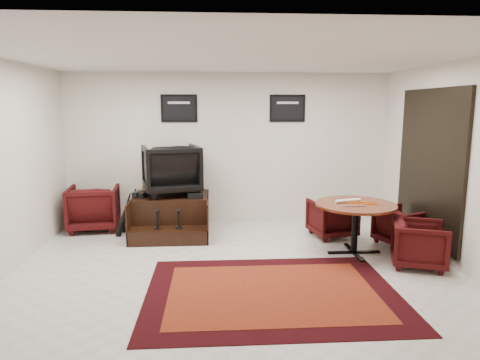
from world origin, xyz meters
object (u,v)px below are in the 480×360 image
object	(u,v)px
shine_chair	(171,167)
table_chair_corner	(419,242)
meeting_table	(356,210)
table_chair_back	(332,216)
shine_podium	(172,216)
table_chair_window	(401,224)
armchair_side	(94,206)

from	to	relation	value
shine_chair	table_chair_corner	xyz separation A→B (m)	(3.55, -1.96, -0.79)
meeting_table	table_chair_back	size ratio (longest dim) A/B	1.68
shine_podium	table_chair_window	bearing A→B (deg)	-13.50
armchair_side	table_chair_window	bearing A→B (deg)	160.05
shine_podium	meeting_table	xyz separation A→B (m)	(2.83, -1.25, 0.37)
table_chair_back	table_chair_corner	world-z (taller)	table_chair_back
table_chair_back	armchair_side	bearing A→B (deg)	-20.97
shine_podium	shine_chair	world-z (taller)	shine_chair
table_chair_corner	shine_podium	bearing A→B (deg)	82.15
shine_podium	shine_chair	size ratio (longest dim) A/B	1.37
armchair_side	table_chair_corner	xyz separation A→B (m)	(4.95, -2.12, -0.09)
shine_podium	meeting_table	bearing A→B (deg)	-23.90
armchair_side	shine_chair	bearing A→B (deg)	166.52
shine_podium	meeting_table	distance (m)	3.12
shine_podium	table_chair_window	distance (m)	3.81
shine_chair	table_chair_window	world-z (taller)	shine_chair
shine_chair	meeting_table	bearing A→B (deg)	140.03
meeting_table	table_chair_corner	distance (m)	0.97
table_chair_back	shine_chair	bearing A→B (deg)	-22.32
armchair_side	meeting_table	xyz separation A→B (m)	(4.24, -1.56, 0.24)
meeting_table	table_chair_window	xyz separation A→B (m)	(0.88, 0.36, -0.34)
shine_podium	table_chair_back	bearing A→B (deg)	-7.85
shine_chair	table_chair_window	bearing A→B (deg)	150.72
armchair_side	shine_podium	bearing A→B (deg)	161.06
meeting_table	shine_chair	bearing A→B (deg)	153.81
shine_podium	table_chair_window	size ratio (longest dim) A/B	1.98
armchair_side	meeting_table	size ratio (longest dim) A/B	0.74
table_chair_back	table_chair_corner	size ratio (longest dim) A/B	1.00
table_chair_back	table_chair_window	distance (m)	1.10
shine_chair	table_chair_window	xyz separation A→B (m)	(3.71, -1.03, -0.81)
table_chair_corner	shine_chair	bearing A→B (deg)	80.42
shine_chair	meeting_table	size ratio (longest dim) A/B	0.82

